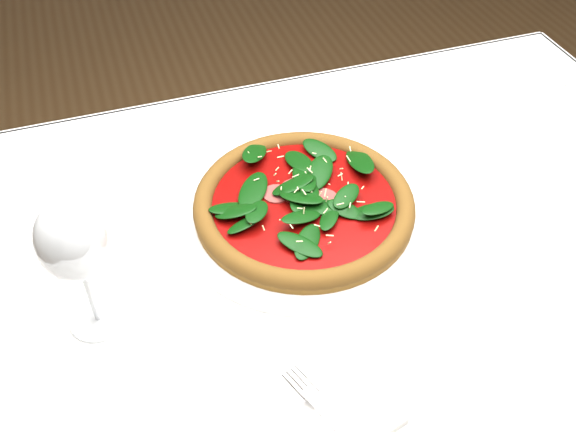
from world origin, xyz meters
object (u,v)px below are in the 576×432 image
object	(u,v)px
napkin	(340,430)
wine_glass	(73,244)
plate	(304,212)
pizza	(304,201)

from	to	relation	value
napkin	wine_glass	bearing A→B (deg)	134.20
plate	pizza	distance (m)	0.02
plate	wine_glass	size ratio (longest dim) A/B	1.87
plate	napkin	size ratio (longest dim) A/B	2.62
wine_glass	napkin	bearing A→B (deg)	-45.80
wine_glass	pizza	bearing A→B (deg)	17.03
wine_glass	napkin	xyz separation A→B (m)	(0.24, -0.24, -0.14)
pizza	plate	bearing A→B (deg)	-153.43
plate	pizza	size ratio (longest dim) A/B	1.07
wine_glass	napkin	distance (m)	0.37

